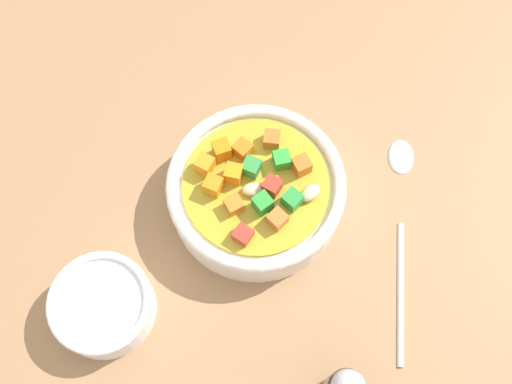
% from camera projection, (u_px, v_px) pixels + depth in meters
% --- Properties ---
extents(ground_plane, '(1.40, 1.40, 0.02)m').
position_uv_depth(ground_plane, '(256.00, 204.00, 0.61)').
color(ground_plane, '#9E754F').
extents(soup_bowl_main, '(0.16, 0.16, 0.06)m').
position_uv_depth(soup_bowl_main, '(256.00, 191.00, 0.57)').
color(soup_bowl_main, white).
rests_on(soup_bowl_main, ground_plane).
extents(spoon, '(0.22, 0.07, 0.01)m').
position_uv_depth(spoon, '(402.00, 201.00, 0.59)').
color(spoon, silver).
rests_on(spoon, ground_plane).
extents(side_bowl_small, '(0.09, 0.09, 0.04)m').
position_uv_depth(side_bowl_small, '(103.00, 305.00, 0.54)').
color(side_bowl_small, white).
rests_on(side_bowl_small, ground_plane).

